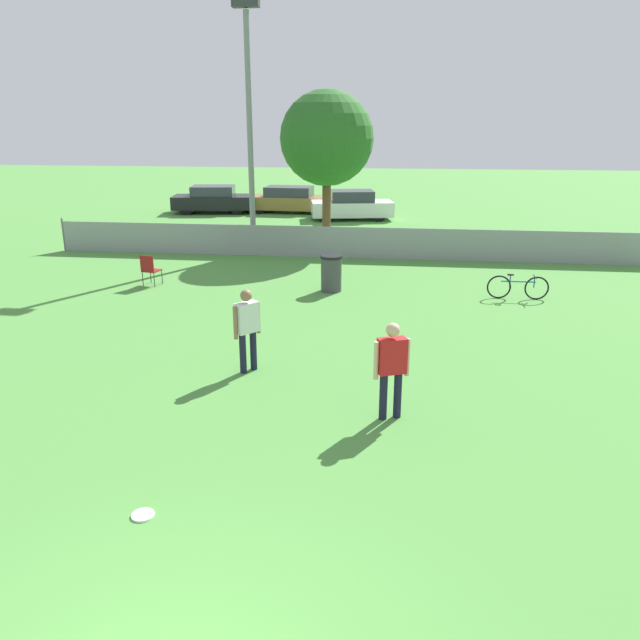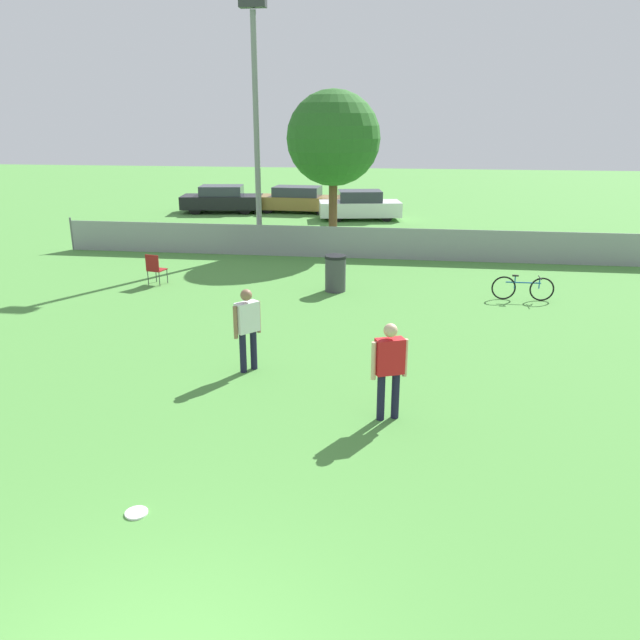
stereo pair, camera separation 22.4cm
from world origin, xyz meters
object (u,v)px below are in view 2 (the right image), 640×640
at_px(folding_chair_sideline, 155,267).
at_px(parked_car_tan, 297,200).
at_px(frisbee_disc, 136,513).
at_px(parked_car_white, 360,206).
at_px(player_thrower_red, 389,364).
at_px(parked_car_dark, 222,199).
at_px(tree_near_pole, 333,139).
at_px(light_pole, 256,110).
at_px(player_receiver_white, 247,324).
at_px(bicycle_sideline, 523,288).
at_px(trash_bin, 335,273).

relative_size(folding_chair_sideline, parked_car_tan, 0.20).
height_order(frisbee_disc, parked_car_white, parked_car_white).
bearing_deg(frisbee_disc, player_thrower_red, 45.52).
bearing_deg(parked_car_dark, tree_near_pole, -59.04).
bearing_deg(frisbee_disc, light_pole, 97.84).
xyz_separation_m(tree_near_pole, parked_car_tan, (-2.99, 9.03, -3.36)).
relative_size(player_receiver_white, bicycle_sideline, 1.00).
bearing_deg(tree_near_pole, frisbee_disc, -91.20).
bearing_deg(parked_car_dark, parked_car_tan, 0.18).
relative_size(player_thrower_red, trash_bin, 1.59).
bearing_deg(player_receiver_white, tree_near_pole, 40.07).
bearing_deg(folding_chair_sideline, frisbee_disc, 124.02).
height_order(tree_near_pole, bicycle_sideline, tree_near_pole).
distance_m(parked_car_dark, parked_car_tan, 3.95).
bearing_deg(player_thrower_red, parked_car_dark, 89.82).
xyz_separation_m(light_pole, player_receiver_white, (2.42, -11.12, -4.03)).
relative_size(folding_chair_sideline, parked_car_dark, 0.21).
bearing_deg(parked_car_dark, frisbee_disc, -83.93).
bearing_deg(parked_car_white, tree_near_pole, -104.30).
relative_size(tree_near_pole, trash_bin, 5.55).
xyz_separation_m(player_receiver_white, parked_car_tan, (-2.86, 21.48, -0.31)).
xyz_separation_m(folding_chair_sideline, trash_bin, (5.35, 0.06, -0.00)).
bearing_deg(parked_car_tan, folding_chair_sideline, -92.65).
relative_size(parked_car_dark, parked_car_white, 1.05).
xyz_separation_m(frisbee_disc, parked_car_tan, (-2.63, 26.22, 0.64)).
bearing_deg(light_pole, parked_car_dark, 113.97).
height_order(player_thrower_red, parked_car_dark, player_thrower_red).
distance_m(player_thrower_red, parked_car_white, 21.27).
relative_size(light_pole, parked_car_dark, 1.94).
distance_m(parked_car_dark, parked_car_white, 7.49).
xyz_separation_m(frisbee_disc, bicycle_sideline, (6.34, 10.63, 0.32)).
xyz_separation_m(bicycle_sideline, parked_car_white, (-5.53, 13.58, 0.33)).
xyz_separation_m(folding_chair_sideline, parked_car_dark, (-2.40, 14.84, 0.16)).
bearing_deg(bicycle_sideline, player_receiver_white, -135.92).
bearing_deg(light_pole, parked_car_tan, 92.45).
bearing_deg(tree_near_pole, parked_car_white, 86.28).
xyz_separation_m(player_receiver_white, parked_car_white, (0.58, 19.47, -0.29)).
height_order(parked_car_dark, parked_car_tan, parked_car_dark).
height_order(player_thrower_red, folding_chair_sideline, player_thrower_red).
relative_size(light_pole, trash_bin, 8.18).
relative_size(light_pole, parked_car_tan, 1.81).
relative_size(player_thrower_red, parked_car_white, 0.40).
bearing_deg(player_thrower_red, player_receiver_white, 125.59).
distance_m(frisbee_disc, bicycle_sideline, 12.38).
relative_size(light_pole, tree_near_pole, 1.47).
relative_size(tree_near_pole, parked_car_dark, 1.32).
bearing_deg(folding_chair_sideline, parked_car_dark, -67.76).
xyz_separation_m(tree_near_pole, player_thrower_red, (2.64, -14.13, -3.04)).
height_order(tree_near_pole, player_receiver_white, tree_near_pole).
bearing_deg(tree_near_pole, folding_chair_sideline, -125.12).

